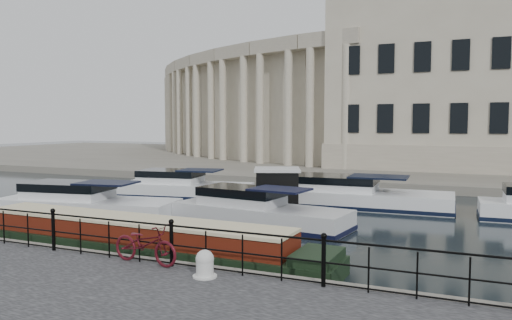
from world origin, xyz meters
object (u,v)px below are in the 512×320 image
(bicycle, at_px, (145,244))
(harbour_hut, at_px, (277,193))
(mooring_bollard, at_px, (205,264))
(narrowboat, at_px, (128,243))

(bicycle, distance_m, harbour_hut, 10.97)
(mooring_bollard, bearing_deg, bicycle, 169.59)
(bicycle, xyz_separation_m, harbour_hut, (-0.58, 10.96, -0.13))
(harbour_hut, bearing_deg, narrowboat, -123.34)
(bicycle, distance_m, mooring_bollard, 2.01)
(narrowboat, bearing_deg, harbour_hut, 80.00)
(mooring_bollard, relative_size, narrowboat, 0.05)
(mooring_bollard, xyz_separation_m, harbour_hut, (-2.54, 11.32, 0.10))
(mooring_bollard, height_order, harbour_hut, harbour_hut)
(mooring_bollard, bearing_deg, harbour_hut, 102.66)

